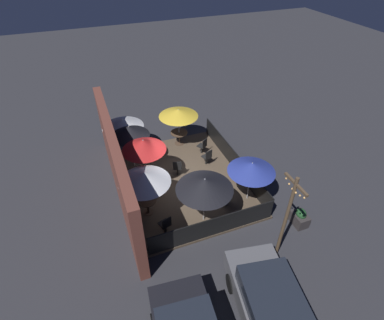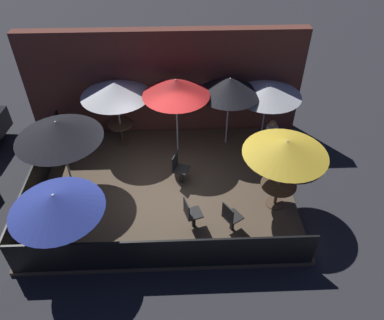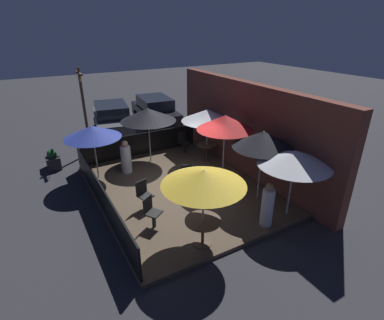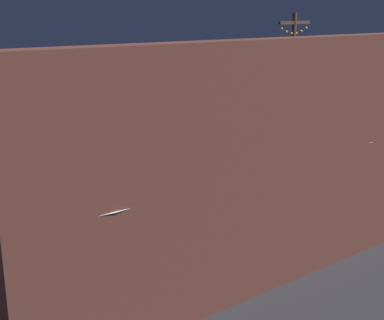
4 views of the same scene
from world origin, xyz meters
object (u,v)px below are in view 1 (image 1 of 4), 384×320
at_px(dining_table_1, 179,135).
at_px(light_post, 287,215).
at_px(planter_box, 300,218).
at_px(patio_umbrella_0, 144,178).
at_px(patio_umbrella_3, 205,184).
at_px(patio_umbrella_6, 252,167).
at_px(patron_1, 225,193).
at_px(patron_0, 142,140).
at_px(dining_table_0, 147,203).
at_px(patio_chair_0, 165,224).
at_px(patio_chair_3, 203,146).
at_px(patio_chair_2, 177,167).
at_px(parked_car_0, 272,310).
at_px(patio_umbrella_2, 129,131).
at_px(patio_umbrella_4, 122,123).
at_px(patio_umbrella_1, 178,113).
at_px(patio_chair_1, 207,157).
at_px(patio_umbrella_5, 144,145).

xyz_separation_m(dining_table_1, light_post, (-7.95, -1.10, 1.42)).
relative_size(dining_table_1, planter_box, 1.13).
height_order(patio_umbrella_0, patio_umbrella_3, patio_umbrella_3).
distance_m(patio_umbrella_6, patron_1, 1.62).
height_order(patron_0, planter_box, patron_0).
bearing_deg(dining_table_0, patron_1, -100.85).
bearing_deg(patron_1, patio_chair_0, 61.55).
bearing_deg(patio_chair_3, patio_chair_2, 91.29).
distance_m(patio_chair_2, parked_car_0, 7.46).
bearing_deg(patio_chair_2, patron_0, 41.09).
relative_size(patio_umbrella_2, patio_chair_2, 2.46).
xyz_separation_m(patio_umbrella_4, patio_chair_3, (-1.46, -3.75, -1.35)).
bearing_deg(patron_1, light_post, 152.51).
bearing_deg(patio_umbrella_6, patio_umbrella_2, 45.79).
xyz_separation_m(dining_table_1, patio_chair_2, (-2.56, 0.97, -0.06)).
distance_m(patio_chair_3, light_post, 6.80).
height_order(patio_umbrella_1, dining_table_0, patio_umbrella_1).
relative_size(patio_umbrella_1, patio_chair_3, 2.31).
bearing_deg(patio_umbrella_1, dining_table_1, -90.00).
height_order(patio_umbrella_2, patio_umbrella_6, patio_umbrella_2).
distance_m(patio_umbrella_6, patron_0, 6.43).
bearing_deg(patron_1, patio_umbrella_0, 37.56).
distance_m(patio_umbrella_6, dining_table_0, 4.54).
distance_m(patio_chair_0, patio_chair_1, 4.64).
bearing_deg(patio_chair_2, dining_table_1, 0.00).
xyz_separation_m(patio_umbrella_5, patio_umbrella_6, (-2.52, -3.88, -0.42)).
height_order(planter_box, parked_car_0, parked_car_0).
distance_m(patio_umbrella_4, patio_chair_2, 3.58).
xyz_separation_m(patio_umbrella_3, parked_car_0, (-4.46, -0.29, -1.26)).
bearing_deg(dining_table_0, parked_car_0, -157.69).
xyz_separation_m(patron_0, light_post, (-8.15, -3.10, 1.40)).
height_order(patio_umbrella_4, patio_chair_1, patio_umbrella_4).
relative_size(patio_umbrella_4, patio_umbrella_5, 0.84).
bearing_deg(patio_chair_2, parked_car_0, -156.17).
xyz_separation_m(patio_umbrella_4, patio_chair_0, (-5.79, -0.40, -1.35)).
bearing_deg(dining_table_1, light_post, -172.10).
height_order(patio_chair_0, patio_chair_1, patio_chair_0).
relative_size(patio_umbrella_3, parked_car_0, 0.51).
relative_size(dining_table_1, patio_chair_2, 0.99).
height_order(patio_chair_3, patron_1, patron_1).
distance_m(patio_umbrella_2, patio_chair_0, 4.88).
xyz_separation_m(patio_umbrella_6, patron_1, (0.12, 1.07, -1.21)).
distance_m(patio_umbrella_0, patio_umbrella_6, 4.38).
height_order(patio_umbrella_0, light_post, light_post).
height_order(patron_0, light_post, light_post).
bearing_deg(patio_umbrella_3, patio_umbrella_2, 22.86).
xyz_separation_m(patio_umbrella_2, patio_umbrella_3, (-4.52, -1.91, -0.06)).
xyz_separation_m(patio_umbrella_6, patron_0, (5.31, 3.43, -1.19)).
xyz_separation_m(patio_chair_1, parked_car_0, (-7.73, 1.26, 0.22)).
bearing_deg(patio_umbrella_1, patio_umbrella_5, 136.63).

